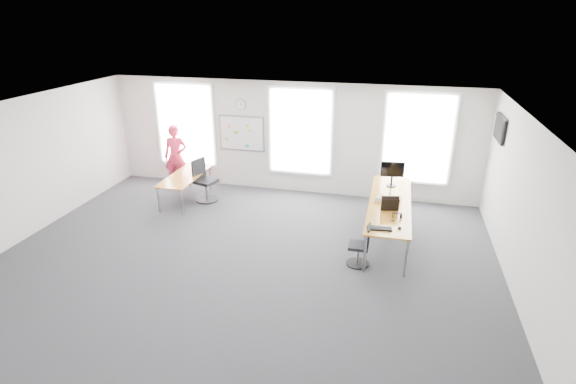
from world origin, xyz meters
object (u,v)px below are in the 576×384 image
(person, at_px, (176,157))
(monitor, at_px, (392,172))
(desk_left, at_px, (185,178))
(chair_right, at_px, (361,248))
(chair_left, at_px, (204,182))
(keyboard, at_px, (379,229))
(desk_right, at_px, (390,205))
(headphones, at_px, (397,215))

(person, xyz_separation_m, monitor, (5.91, -0.67, 0.29))
(desk_left, bearing_deg, chair_right, -24.67)
(chair_left, distance_m, monitor, 4.82)
(chair_right, relative_size, person, 0.48)
(person, distance_m, monitor, 5.96)
(keyboard, bearing_deg, chair_right, 176.35)
(desk_left, bearing_deg, desk_right, -8.86)
(desk_right, height_order, desk_left, desk_right)
(chair_left, height_order, headphones, chair_left)
(desk_right, bearing_deg, person, 164.26)
(chair_right, xyz_separation_m, keyboard, (0.31, 0.02, 0.45))
(headphones, bearing_deg, chair_left, 149.25)
(chair_left, distance_m, headphones, 5.24)
(desk_left, relative_size, chair_left, 1.70)
(person, distance_m, keyboard, 6.51)
(desk_right, distance_m, desk_left, 5.32)
(desk_right, height_order, person, person)
(headphones, bearing_deg, desk_right, 89.88)
(chair_left, height_order, person, person)
(chair_left, xyz_separation_m, headphones, (4.94, -1.71, 0.37))
(desk_left, bearing_deg, headphones, -16.29)
(desk_right, xyz_separation_m, chair_right, (-0.47, -1.38, -0.38))
(desk_right, distance_m, chair_right, 1.51)
(chair_left, xyz_separation_m, monitor, (4.78, 0.04, 0.69))
(desk_left, relative_size, person, 1.06)
(desk_right, relative_size, headphones, 17.36)
(desk_left, xyz_separation_m, person, (-0.66, 0.85, 0.26))
(desk_right, relative_size, chair_right, 3.91)
(keyboard, height_order, headphones, headphones)
(chair_right, height_order, keyboard, chair_right)
(chair_right, relative_size, headphones, 4.44)
(chair_right, distance_m, monitor, 2.55)
(desk_right, height_order, monitor, monitor)
(desk_left, relative_size, keyboard, 3.98)
(desk_right, distance_m, person, 6.15)
(chair_right, distance_m, headphones, 1.01)
(person, bearing_deg, desk_left, -62.95)
(headphones, bearing_deg, chair_right, -147.09)
(keyboard, bearing_deg, desk_right, 75.73)
(keyboard, bearing_deg, monitor, 78.78)
(desk_left, distance_m, keyboard, 5.55)
(chair_left, height_order, monitor, monitor)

